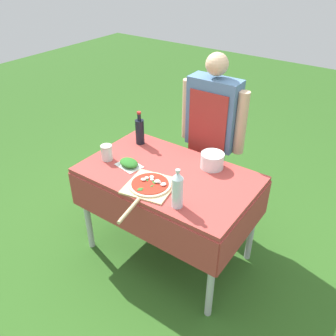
# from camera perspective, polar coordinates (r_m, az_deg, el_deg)

# --- Properties ---
(ground_plane) EXTENTS (12.00, 12.00, 0.00)m
(ground_plane) POSITION_cam_1_polar(r_m,az_deg,el_deg) (3.06, 0.01, -13.19)
(ground_plane) COLOR #2D5B1E
(prep_table) EXTENTS (1.27, 0.78, 0.79)m
(prep_table) POSITION_cam_1_polar(r_m,az_deg,el_deg) (2.61, 0.01, -2.64)
(prep_table) COLOR #A83D38
(prep_table) RESTS_ON ground
(person_cook) EXTENTS (0.57, 0.19, 1.51)m
(person_cook) POSITION_cam_1_polar(r_m,az_deg,el_deg) (2.93, 7.07, 6.11)
(person_cook) COLOR #4C4C51
(person_cook) RESTS_ON ground
(pizza_on_peel) EXTENTS (0.37, 0.59, 0.05)m
(pizza_on_peel) POSITION_cam_1_polar(r_m,az_deg,el_deg) (2.39, -3.06, -2.91)
(pizza_on_peel) COLOR #D1B27F
(pizza_on_peel) RESTS_ON prep_table
(oil_bottle) EXTENTS (0.07, 0.07, 0.28)m
(oil_bottle) POSITION_cam_1_polar(r_m,az_deg,el_deg) (2.89, -4.55, 5.94)
(oil_bottle) COLOR black
(oil_bottle) RESTS_ON prep_table
(water_bottle) EXTENTS (0.07, 0.07, 0.27)m
(water_bottle) POSITION_cam_1_polar(r_m,az_deg,el_deg) (2.17, 1.54, -3.45)
(water_bottle) COLOR silver
(water_bottle) RESTS_ON prep_table
(herb_container) EXTENTS (0.21, 0.17, 0.05)m
(herb_container) POSITION_cam_1_polar(r_m,az_deg,el_deg) (2.63, -6.29, 0.76)
(herb_container) COLOR silver
(herb_container) RESTS_ON prep_table
(mixing_tub) EXTENTS (0.17, 0.17, 0.11)m
(mixing_tub) POSITION_cam_1_polar(r_m,az_deg,el_deg) (2.60, 7.11, 1.21)
(mixing_tub) COLOR silver
(mixing_tub) RESTS_ON prep_table
(sauce_jar) EXTENTS (0.09, 0.09, 0.12)m
(sauce_jar) POSITION_cam_1_polar(r_m,az_deg,el_deg) (2.72, -9.78, 2.33)
(sauce_jar) COLOR silver
(sauce_jar) RESTS_ON prep_table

